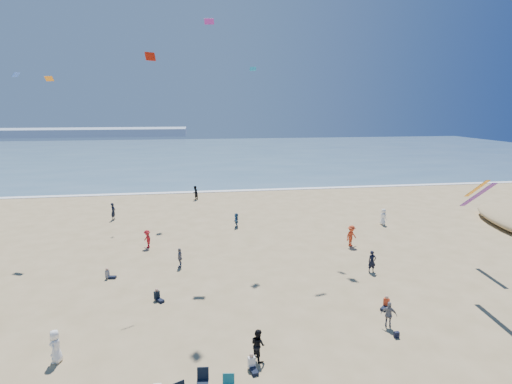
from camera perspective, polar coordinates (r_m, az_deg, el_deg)
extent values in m
cube|color=#476B84|center=(109.39, -8.01, 5.45)|extent=(220.00, 100.00, 0.06)
cube|color=white|center=(59.98, -7.27, 0.05)|extent=(220.00, 1.20, 0.08)
cube|color=#7A8EA8|center=(193.12, -26.65, 7.60)|extent=(110.00, 20.00, 3.20)
imported|color=gray|center=(25.13, 18.46, -16.29)|extent=(0.97, 0.77, 1.54)
imported|color=gray|center=(32.42, -10.83, -9.21)|extent=(0.52, 0.98, 1.59)
imported|color=white|center=(23.39, -26.71, -19.06)|extent=(0.54, 0.83, 1.69)
imported|color=black|center=(32.23, 16.24, -9.53)|extent=(0.63, 0.43, 1.70)
imported|color=red|center=(37.44, 13.46, -6.11)|extent=(1.45, 1.26, 1.95)
imported|color=#2E5880|center=(42.15, -2.83, -4.03)|extent=(0.69, 1.47, 1.52)
imported|color=#B11920|center=(37.36, -15.26, -6.49)|extent=(1.07, 1.23, 1.65)
imported|color=black|center=(21.31, 0.28, -20.97)|extent=(0.93, 1.00, 1.65)
imported|color=black|center=(47.56, -19.72, -2.62)|extent=(0.57, 0.77, 1.93)
imported|color=black|center=(55.00, -8.70, -0.11)|extent=(1.13, 1.18, 1.92)
imported|color=white|center=(45.01, 17.71, -3.40)|extent=(0.77, 0.98, 1.76)
cube|color=black|center=(24.57, 19.44, -18.66)|extent=(0.28, 0.18, 0.34)
cube|color=blue|center=(38.26, -31.09, 14.14)|extent=(0.53, 0.65, 0.33)
cube|color=#88228C|center=(35.55, -6.71, 23.05)|extent=(0.82, 0.38, 0.44)
cube|color=orange|center=(40.56, -27.45, 14.17)|extent=(0.86, 0.58, 0.42)
cube|color=red|center=(30.38, -14.88, 18.21)|extent=(0.75, 0.57, 0.59)
cube|color=#29ACC9|center=(43.46, -0.44, 17.19)|extent=(0.70, 0.43, 0.41)
cube|color=#632490|center=(29.40, 29.08, -0.40)|extent=(0.35, 3.14, 2.21)
cube|color=orange|center=(36.00, 29.00, 0.42)|extent=(0.35, 2.64, 1.87)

